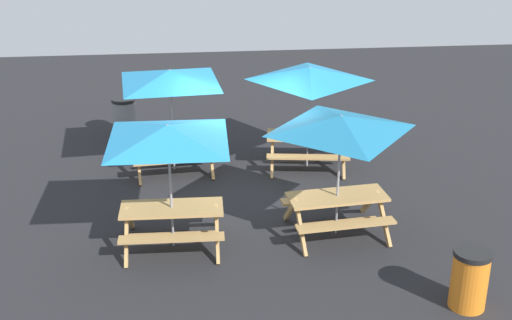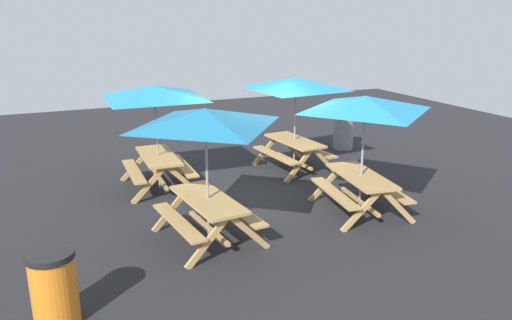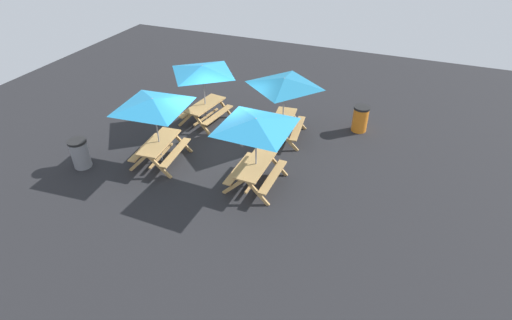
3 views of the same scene
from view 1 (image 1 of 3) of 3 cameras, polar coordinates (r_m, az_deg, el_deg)
name	(u,v)px [view 1 (image 1 of 3)]	position (r m, az deg, el deg)	size (l,w,h in m)	color
ground_plane	(243,197)	(14.61, -1.05, -3.00)	(24.00, 24.00, 0.00)	#232326
picnic_table_0	(168,142)	(12.10, -7.03, 1.43)	(2.83, 2.83, 2.34)	tan
picnic_table_1	(170,84)	(15.31, -6.87, 6.07)	(2.82, 2.82, 2.34)	tan
picnic_table_2	(341,132)	(12.53, 6.78, 2.21)	(2.21, 2.21, 2.34)	tan
picnic_table_3	(309,81)	(15.42, 4.29, 6.30)	(2.25, 2.25, 2.34)	tan
trash_bin_orange	(470,279)	(11.47, 16.72, -9.09)	(0.59, 0.59, 0.98)	orange
trash_bin_gray	(125,117)	(17.96, -10.47, 3.39)	(0.59, 0.59, 0.98)	gray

